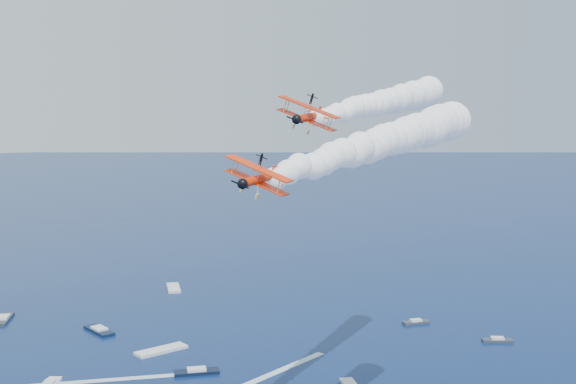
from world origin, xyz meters
name	(u,v)px	position (x,y,z in m)	size (l,w,h in m)	color
biplane_lead	(308,117)	(6.49, 40.99, 57.61)	(8.42, 9.44, 5.69)	red
biplane_trail	(258,179)	(-14.68, 13.41, 52.01)	(6.37, 7.14, 4.30)	#FF2F05
smoke_trail_lead	(383,102)	(32.37, 59.13, 60.03)	(53.27, 39.27, 11.28)	white
smoke_trail_trail	(385,142)	(12.14, 30.12, 54.43)	(54.99, 36.68, 11.28)	white
spectator_boats	(27,364)	(-22.28, 121.21, 0.35)	(209.09, 165.54, 0.70)	black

